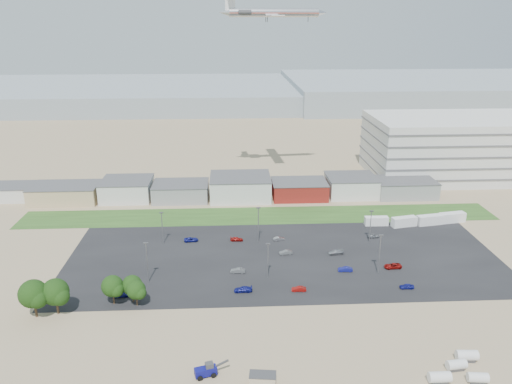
{
  "coord_description": "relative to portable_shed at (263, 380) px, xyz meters",
  "views": [
    {
      "loc": [
        -9.2,
        -105.33,
        62.77
      ],
      "look_at": [
        -2.65,
        22.0,
        18.87
      ],
      "focal_mm": 35.0,
      "sensor_mm": 36.0,
      "label": 1
    }
  ],
  "objects": [
    {
      "name": "airliner",
      "position": [
        11.65,
        120.56,
        64.35
      ],
      "size": [
        43.0,
        31.26,
        12.02
      ],
      "primitive_type": null,
      "rotation": [
        0.0,
        0.0,
        0.09
      ],
      "color": "silver"
    },
    {
      "name": "parking_lot",
      "position": [
        9.19,
        51.28,
        -1.22
      ],
      "size": [
        120.0,
        50.0,
        0.01
      ],
      "primitive_type": "cube",
      "color": "black",
      "rests_on": "ground"
    },
    {
      "name": "storage_tank_nw",
      "position": [
        36.97,
        2.49,
        -0.12
      ],
      "size": [
        3.9,
        2.26,
        2.23
      ],
      "primitive_type": null,
      "rotation": [
        0.0,
        0.0,
        0.11
      ],
      "color": "silver",
      "rests_on": "ground"
    },
    {
      "name": "parked_car_2",
      "position": [
        37.84,
        32.8,
        -0.63
      ],
      "size": [
        3.6,
        1.61,
        1.2
      ],
      "primitive_type": "imported",
      "rotation": [
        0.0,
        0.0,
        -1.63
      ],
      "color": "navy",
      "rests_on": "ground"
    },
    {
      "name": "grass_strip",
      "position": [
        4.19,
        83.28,
        -1.22
      ],
      "size": [
        160.0,
        16.0,
        0.02
      ],
      "primitive_type": "cube",
      "color": "#2A4A1C",
      "rests_on": "ground"
    },
    {
      "name": "tree_right",
      "position": [
        -28.64,
        30.12,
        2.59
      ],
      "size": [
        5.09,
        5.09,
        7.63
      ],
      "primitive_type": null,
      "color": "black",
      "rests_on": "ground"
    },
    {
      "name": "lightpole_front_m",
      "position": [
        3.92,
        40.2,
        3.55
      ],
      "size": [
        1.13,
        0.47,
        9.57
      ],
      "primitive_type": null,
      "color": "slate",
      "rests_on": "ground"
    },
    {
      "name": "parked_car_9",
      "position": [
        -17.46,
        63.51,
        -0.64
      ],
      "size": [
        4.4,
        2.39,
        1.17
      ],
      "primitive_type": "imported",
      "rotation": [
        0.0,
        0.0,
        1.68
      ],
      "color": "navy",
      "rests_on": "ground"
    },
    {
      "name": "lightpole_back_l",
      "position": [
        -25.67,
        62.6,
        3.7
      ],
      "size": [
        1.16,
        0.48,
        9.85
      ],
      "primitive_type": null,
      "color": "slate",
      "rests_on": "ground"
    },
    {
      "name": "box_trailer_b",
      "position": [
        50.24,
        71.82,
        0.3
      ],
      "size": [
        8.53,
        4.19,
        3.07
      ],
      "primitive_type": null,
      "rotation": [
        0.0,
        0.0,
        0.21
      ],
      "color": "silver",
      "rests_on": "ground"
    },
    {
      "name": "lightpole_front_l",
      "position": [
        -26.52,
        39.67,
        4.15
      ],
      "size": [
        1.27,
        0.53,
        10.77
      ],
      "primitive_type": null,
      "color": "slate",
      "rests_on": "ground"
    },
    {
      "name": "building_row",
      "position": [
        -12.81,
        102.28,
        2.77
      ],
      "size": [
        170.0,
        20.0,
        8.0
      ],
      "primitive_type": null,
      "color": "silver",
      "rests_on": "ground"
    },
    {
      "name": "parked_car_7",
      "position": [
        10.0,
        53.33,
        -0.62
      ],
      "size": [
        3.81,
        1.7,
        1.21
      ],
      "primitive_type": "imported",
      "rotation": [
        0.0,
        0.0,
        -1.45
      ],
      "color": "#595B5E",
      "rests_on": "ground"
    },
    {
      "name": "portable_shed",
      "position": [
        0.0,
        0.0,
        0.0
      ],
      "size": [
        5.15,
        3.1,
        2.46
      ],
      "primitive_type": null,
      "rotation": [
        0.0,
        0.0,
        -0.12
      ],
      "color": "#BCAD8E",
      "rests_on": "ground"
    },
    {
      "name": "telehandler",
      "position": [
        -10.43,
        3.05,
        0.14
      ],
      "size": [
        6.9,
        3.84,
        2.73
      ],
      "primitive_type": null,
      "rotation": [
        0.0,
        0.0,
        0.27
      ],
      "color": "#0C0D64",
      "rests_on": "ground"
    },
    {
      "name": "box_trailer_d",
      "position": [
        67.21,
        74.43,
        0.37
      ],
      "size": [
        8.87,
        4.11,
        3.2
      ],
      "primitive_type": null,
      "rotation": [
        0.0,
        0.0,
        0.17
      ],
      "color": "silver",
      "rests_on": "ground"
    },
    {
      "name": "parked_car_3",
      "position": [
        -2.66,
        33.31,
        -0.59
      ],
      "size": [
        4.43,
        1.8,
        1.29
      ],
      "primitive_type": "imported",
      "rotation": [
        0.0,
        0.0,
        -1.57
      ],
      "color": "navy",
      "rests_on": "ground"
    },
    {
      "name": "parked_car_4",
      "position": [
        -3.76,
        43.07,
        -0.59
      ],
      "size": [
        3.99,
        1.77,
        1.27
      ],
      "primitive_type": "imported",
      "rotation": [
        0.0,
        0.0,
        -1.68
      ],
      "color": "#595B5E",
      "rests_on": "ground"
    },
    {
      "name": "tree_far_left",
      "position": [
        -49.15,
        24.82,
        3.87
      ],
      "size": [
        6.8,
        6.8,
        10.19
      ],
      "primitive_type": null,
      "color": "black",
      "rests_on": "ground"
    },
    {
      "name": "parked_car_6",
      "position": [
        -3.78,
        63.17,
        -0.68
      ],
      "size": [
        3.87,
        1.71,
        1.11
      ],
      "primitive_type": "imported",
      "rotation": [
        0.0,
        0.0,
        1.53
      ],
      "color": "maroon",
      "rests_on": "ground"
    },
    {
      "name": "parked_car_12",
      "position": [
        24.09,
        52.63,
        -0.57
      ],
      "size": [
        4.72,
        2.35,
        1.32
      ],
      "primitive_type": "imported",
      "rotation": [
        0.0,
        0.0,
        -1.46
      ],
      "color": "#A5A5AA",
      "rests_on": "ground"
    },
    {
      "name": "parked_car_1",
      "position": [
        24.6,
        42.37,
        -0.6
      ],
      "size": [
        3.89,
        1.56,
        1.26
      ],
      "primitive_type": "imported",
      "rotation": [
        0.0,
        0.0,
        -1.63
      ],
      "color": "navy",
      "rests_on": "ground"
    },
    {
      "name": "box_trailer_a",
      "position": [
        41.58,
        73.16,
        0.18
      ],
      "size": [
        7.55,
        2.47,
        2.82
      ],
      "primitive_type": null,
      "rotation": [
        0.0,
        0.0,
        -0.02
      ],
      "color": "silver",
      "rests_on": "ground"
    },
    {
      "name": "parked_car_11",
      "position": [
        8.99,
        62.71,
        -0.66
      ],
      "size": [
        3.56,
        1.63,
        1.13
      ],
      "primitive_type": "imported",
      "rotation": [
        0.0,
        0.0,
        1.7
      ],
      "color": "#A5A5AA",
      "rests_on": "ground"
    },
    {
      "name": "box_trailer_c",
      "position": [
        58.94,
        72.77,
        0.33
      ],
      "size": [
        8.62,
        4.02,
        3.11
      ],
      "primitive_type": null,
      "rotation": [
        0.0,
        0.0,
        0.18
      ],
      "color": "silver",
      "rests_on": "ground"
    },
    {
      "name": "parked_car_13",
      "position": [
        11.0,
        32.89,
        -0.64
      ],
      "size": [
        3.64,
        1.41,
        1.18
      ],
      "primitive_type": "imported",
      "rotation": [
        0.0,
        0.0,
        -1.61
      ],
      "color": "maroon",
      "rests_on": "ground"
    },
    {
      "name": "parked_car_8",
      "position": [
        37.95,
        63.38,
        -0.66
      ],
      "size": [
        3.46,
        1.74,
        1.13
      ],
      "primitive_type": "imported",
      "rotation": [
        0.0,
        0.0,
        1.7
      ],
      "color": "#A5A5AA",
      "rests_on": "ground"
    },
    {
      "name": "parking_garage",
      "position": [
        94.19,
        126.28,
        11.27
      ],
      "size": [
        80.0,
        40.0,
        25.0
      ],
      "primitive_type": "cube",
      "color": "silver",
      "rests_on": "ground"
    },
    {
      "name": "storage_tank_sw",
      "position": [
        32.32,
        -0.9,
        -0.02
      ],
      "size": [
        4.02,
        2.02,
        2.41
      ],
      "primitive_type": null,
      "rotation": [
        0.0,
        0.0,
        0.0
      ],
      "color": "silver",
      "rests_on": "ground"
    },
    {
      "name": "lightpole_back_m",
      "position": [
        2.69,
        62.42,
        4.22
      ],
      "size": [
        1.28,
        0.53,
        10.91
      ],
      "primitive_type": null,
      "color": "slate",
      "rests_on": "ground"
    },
    {
      "name": "parked_car_0",
      "position": [
        37.7,
        43.53,
        -0.58
      ],
      "size": [
        4.79,
        2.47,
        1.29
      ],
      "primitive_type": "imported",
      "rotation": [
        0.0,
        0.0,
        -1.5
      ],
      "color": "maroon",
      "rests_on": "ground"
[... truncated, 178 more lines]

